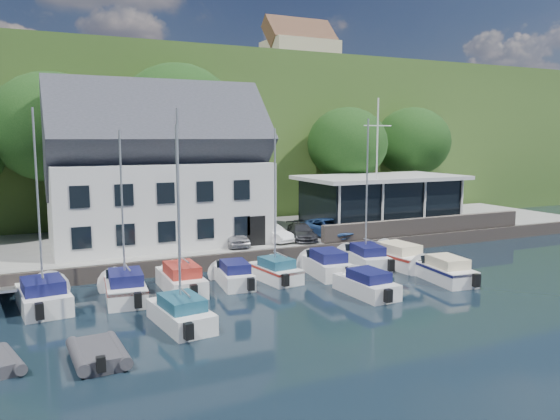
# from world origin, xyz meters

# --- Properties ---
(ground) EXTENTS (180.00, 180.00, 0.00)m
(ground) POSITION_xyz_m (0.00, 0.00, 0.00)
(ground) COLOR black
(ground) RESTS_ON ground
(quay) EXTENTS (60.00, 13.00, 1.00)m
(quay) POSITION_xyz_m (0.00, 17.50, 0.50)
(quay) COLOR gray
(quay) RESTS_ON ground
(quay_face) EXTENTS (60.00, 0.30, 1.00)m
(quay_face) POSITION_xyz_m (0.00, 11.00, 0.50)
(quay_face) COLOR #62564F
(quay_face) RESTS_ON ground
(hillside) EXTENTS (160.00, 75.00, 16.00)m
(hillside) POSITION_xyz_m (0.00, 62.00, 8.00)
(hillside) COLOR #2F4A1C
(hillside) RESTS_ON ground
(field_patch) EXTENTS (50.00, 30.00, 0.30)m
(field_patch) POSITION_xyz_m (8.00, 70.00, 16.15)
(field_patch) COLOR #5D6D36
(field_patch) RESTS_ON hillside
(farmhouse) EXTENTS (10.40, 7.00, 8.20)m
(farmhouse) POSITION_xyz_m (22.00, 52.00, 20.10)
(farmhouse) COLOR #BDA891
(farmhouse) RESTS_ON hillside
(harbor_building) EXTENTS (14.40, 8.20, 8.70)m
(harbor_building) POSITION_xyz_m (-7.00, 16.50, 5.35)
(harbor_building) COLOR silver
(harbor_building) RESTS_ON quay
(club_pavilion) EXTENTS (13.20, 7.20, 4.10)m
(club_pavilion) POSITION_xyz_m (11.00, 16.00, 3.05)
(club_pavilion) COLOR black
(club_pavilion) RESTS_ON quay
(seawall) EXTENTS (18.00, 0.50, 1.20)m
(seawall) POSITION_xyz_m (12.00, 11.40, 1.60)
(seawall) COLOR #62564F
(seawall) RESTS_ON quay
(gangway) EXTENTS (1.20, 6.00, 1.40)m
(gangway) POSITION_xyz_m (-16.50, 9.00, 0.00)
(gangway) COLOR #B9B9BD
(gangway) RESTS_ON ground
(car_silver) EXTENTS (1.73, 3.71, 1.23)m
(car_silver) POSITION_xyz_m (-2.80, 13.20, 1.61)
(car_silver) COLOR #B3B4B9
(car_silver) RESTS_ON quay
(car_white) EXTENTS (2.16, 3.74, 1.16)m
(car_white) POSITION_xyz_m (0.02, 13.36, 1.58)
(car_white) COLOR white
(car_white) RESTS_ON quay
(car_dgrey) EXTENTS (2.37, 4.11, 1.12)m
(car_dgrey) POSITION_xyz_m (2.22, 13.10, 1.56)
(car_dgrey) COLOR #2C2D31
(car_dgrey) RESTS_ON quay
(car_blue) EXTENTS (2.45, 4.39, 1.42)m
(car_blue) POSITION_xyz_m (4.49, 13.34, 1.71)
(car_blue) COLOR #2B4C86
(car_blue) RESTS_ON quay
(flagpole) EXTENTS (2.42, 0.20, 10.07)m
(flagpole) POSITION_xyz_m (8.51, 13.08, 6.03)
(flagpole) COLOR silver
(flagpole) RESTS_ON quay
(tree_1) EXTENTS (8.62, 8.62, 11.78)m
(tree_1) POSITION_xyz_m (-13.37, 21.45, 6.89)
(tree_1) COLOR black
(tree_1) RESTS_ON quay
(tree_2) EXTENTS (9.53, 9.53, 13.03)m
(tree_2) POSITION_xyz_m (-4.00, 22.64, 7.51)
(tree_2) COLOR black
(tree_2) RESTS_ON quay
(tree_4) EXTENTS (7.23, 7.23, 9.89)m
(tree_4) POSITION_xyz_m (11.10, 21.37, 5.94)
(tree_4) COLOR black
(tree_4) RESTS_ON quay
(tree_5) EXTENTS (7.39, 7.39, 10.10)m
(tree_5) POSITION_xyz_m (19.17, 22.35, 6.05)
(tree_5) COLOR black
(tree_5) RESTS_ON quay
(boat_r1_0) EXTENTS (2.90, 6.04, 9.46)m
(boat_r1_0) POSITION_xyz_m (-14.80, 7.12, 4.73)
(boat_r1_0) COLOR white
(boat_r1_0) RESTS_ON ground
(boat_r1_1) EXTENTS (2.59, 6.09, 9.33)m
(boat_r1_1) POSITION_xyz_m (-10.98, 7.03, 4.66)
(boat_r1_1) COLOR white
(boat_r1_1) RESTS_ON ground
(boat_r1_2) EXTENTS (2.00, 6.37, 9.33)m
(boat_r1_2) POSITION_xyz_m (-8.01, 7.42, 4.67)
(boat_r1_2) COLOR white
(boat_r1_2) RESTS_ON ground
(boat_r1_3) EXTENTS (2.28, 5.44, 1.37)m
(boat_r1_3) POSITION_xyz_m (-5.01, 7.34, 0.69)
(boat_r1_3) COLOR white
(boat_r1_3) RESTS_ON ground
(boat_r1_4) EXTENTS (2.54, 5.34, 8.32)m
(boat_r1_4) POSITION_xyz_m (-2.52, 7.24, 4.16)
(boat_r1_4) COLOR white
(boat_r1_4) RESTS_ON ground
(boat_r1_5) EXTENTS (2.59, 5.90, 1.56)m
(boat_r1_5) POSITION_xyz_m (0.75, 7.02, 0.78)
(boat_r1_5) COLOR white
(boat_r1_5) RESTS_ON ground
(boat_r1_6) EXTENTS (2.86, 6.14, 8.95)m
(boat_r1_6) POSITION_xyz_m (4.07, 7.80, 4.47)
(boat_r1_6) COLOR white
(boat_r1_6) RESTS_ON ground
(boat_r1_7) EXTENTS (2.79, 6.79, 1.51)m
(boat_r1_7) POSITION_xyz_m (6.01, 7.21, 0.76)
(boat_r1_7) COLOR white
(boat_r1_7) RESTS_ON ground
(boat_r2_1) EXTENTS (2.62, 6.03, 8.51)m
(boat_r2_1) POSITION_xyz_m (-9.44, 2.04, 4.25)
(boat_r2_1) COLOR white
(boat_r2_1) RESTS_ON ground
(boat_r2_3) EXTENTS (2.20, 5.55, 1.36)m
(boat_r2_3) POSITION_xyz_m (0.61, 2.59, 0.68)
(boat_r2_3) COLOR white
(boat_r2_3) RESTS_ON ground
(boat_r2_4) EXTENTS (2.61, 6.07, 1.47)m
(boat_r2_4) POSITION_xyz_m (6.22, 2.98, 0.73)
(boat_r2_4) COLOR white
(boat_r2_4) RESTS_ON ground
(dinghy_1) EXTENTS (2.12, 3.35, 0.76)m
(dinghy_1) POSITION_xyz_m (-13.21, -0.42, 0.38)
(dinghy_1) COLOR #37363B
(dinghy_1) RESTS_ON ground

